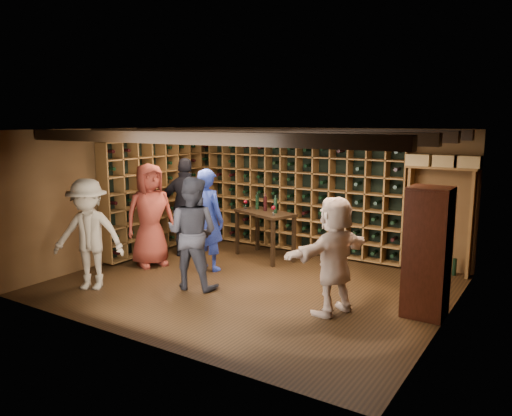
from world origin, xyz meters
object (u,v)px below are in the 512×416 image
Objects in this scene: man_grey_suit at (192,233)px; guest_woman_black at (187,207)px; display_cabinet at (427,255)px; guest_beige at (334,255)px; guest_red_floral at (150,215)px; man_blue_shirt at (208,220)px; tasting_table at (265,217)px; guest_khaki at (89,234)px.

man_grey_suit is 1.99m from guest_woman_black.
display_cabinet reaches higher than guest_beige.
display_cabinet is at bearing -62.93° from guest_red_floral.
guest_red_floral is at bearing -177.39° from display_cabinet.
guest_woman_black is at bearing -89.53° from guest_beige.
guest_woman_black is (-0.95, 0.55, 0.06)m from man_blue_shirt.
guest_beige is at bearing -152.05° from display_cabinet.
display_cabinet is 0.93× the size of guest_red_floral.
guest_beige is at bearing -70.94° from guest_red_floral.
tasting_table is (0.05, 2.10, -0.08)m from man_grey_suit.
display_cabinet is 1.06× the size of guest_beige.
man_grey_suit is at bearing -71.40° from tasting_table.
guest_woman_black reaches higher than man_blue_shirt.
man_grey_suit is 1.02× the size of guest_khaki.
display_cabinet is at bearing -1.19° from tasting_table.
guest_woman_black reaches higher than guest_beige.
man_blue_shirt is 2.82m from guest_beige.
guest_woman_black is 1.10× the size of guest_khaki.
guest_khaki is at bearing -94.96° from tasting_table.
man_grey_suit is at bearing 6.68° from guest_khaki.
guest_woman_black is 1.17× the size of guest_beige.
display_cabinet is 3.82m from man_blue_shirt.
tasting_table is (-2.27, 1.89, -0.01)m from guest_beige.
tasting_table is at bearing 37.87° from guest_khaki.
man_blue_shirt reaches higher than display_cabinet.
guest_khaki is at bearing -151.39° from guest_red_floral.
man_grey_suit is 1.32× the size of tasting_table.
guest_khaki is (0.11, -1.47, -0.06)m from guest_red_floral.
tasting_table is at bearing -110.41° from guest_beige.
guest_beige is (-1.09, -0.58, -0.03)m from display_cabinet.
display_cabinet is 4.88m from guest_red_floral.
guest_khaki is (0.00, -2.37, -0.09)m from guest_woman_black.
man_grey_suit is 1.08× the size of guest_beige.
guest_khaki is (-4.77, -1.69, 0.02)m from display_cabinet.
man_blue_shirt is 2.05m from guest_khaki.
guest_red_floral is (-1.05, -0.35, 0.04)m from man_blue_shirt.
guest_woman_black reaches higher than man_grey_suit.
man_blue_shirt reaches higher than man_grey_suit.
guest_khaki is 3.84m from guest_beige.
guest_woman_black reaches higher than guest_khaki.
man_blue_shirt is at bearing -85.25° from guest_beige.
display_cabinet is at bearing -179.67° from man_grey_suit.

